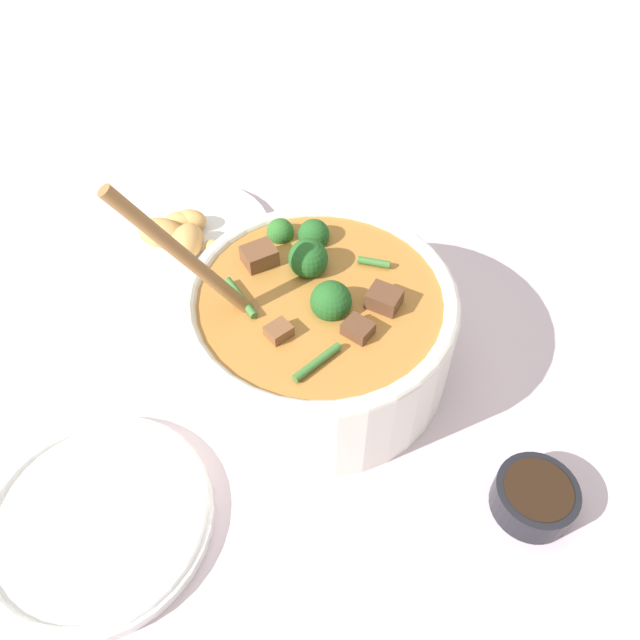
# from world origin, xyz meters

# --- Properties ---
(ground_plane) EXTENTS (4.00, 4.00, 0.00)m
(ground_plane) POSITION_xyz_m (0.00, 0.00, 0.00)
(ground_plane) COLOR silver
(stew_bowl) EXTENTS (0.26, 0.28, 0.25)m
(stew_bowl) POSITION_xyz_m (0.00, 0.00, 0.06)
(stew_bowl) COLOR white
(stew_bowl) RESTS_ON ground_plane
(condiment_bowl) EXTENTS (0.07, 0.07, 0.03)m
(condiment_bowl) POSITION_xyz_m (-0.10, -0.22, 0.02)
(condiment_bowl) COLOR black
(condiment_bowl) RESTS_ON ground_plane
(empty_plate) EXTENTS (0.20, 0.20, 0.02)m
(empty_plate) POSITION_xyz_m (-0.22, 0.14, 0.01)
(empty_plate) COLOR white
(empty_plate) RESTS_ON ground_plane
(food_plate) EXTENTS (0.21, 0.21, 0.05)m
(food_plate) POSITION_xyz_m (0.14, 0.21, 0.01)
(food_plate) COLOR white
(food_plate) RESTS_ON ground_plane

